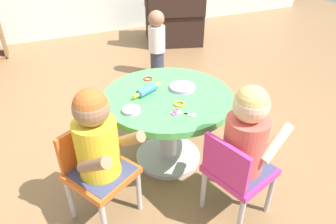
% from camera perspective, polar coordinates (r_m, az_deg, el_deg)
% --- Properties ---
extents(ground_plane, '(10.00, 10.00, 0.00)m').
position_cam_1_polar(ground_plane, '(2.13, 0.00, -8.57)').
color(ground_plane, olive).
extents(craft_table, '(0.80, 0.80, 0.50)m').
position_cam_1_polar(craft_table, '(1.91, 0.00, -0.24)').
color(craft_table, silver).
rests_on(craft_table, ground).
extents(child_chair_left, '(0.41, 0.41, 0.54)m').
position_cam_1_polar(child_chair_left, '(1.64, -13.30, -10.59)').
color(child_chair_left, '#B7B7BC').
rests_on(child_chair_left, ground).
extents(seated_child_left, '(0.40, 0.43, 0.51)m').
position_cam_1_polar(seated_child_left, '(1.47, -13.35, -4.81)').
color(seated_child_left, '#3F4772').
rests_on(seated_child_left, ground).
extents(child_chair_right, '(0.37, 0.37, 0.54)m').
position_cam_1_polar(child_chair_right, '(1.62, 12.70, -11.01)').
color(child_chair_right, '#B7B7BC').
rests_on(child_chair_right, ground).
extents(seated_child_right, '(0.41, 0.35, 0.51)m').
position_cam_1_polar(seated_child_right, '(1.51, 14.66, -4.01)').
color(seated_child_right, '#3F4772').
rests_on(seated_child_right, ground).
extents(armchair_dark, '(0.89, 0.90, 0.85)m').
position_cam_1_polar(armchair_dark, '(4.16, 1.08, 17.30)').
color(armchair_dark, black).
rests_on(armchair_dark, ground).
extents(toddler_standing, '(0.17, 0.17, 0.67)m').
position_cam_1_polar(toddler_standing, '(3.14, -2.14, 13.13)').
color(toddler_standing, '#33384C').
rests_on(toddler_standing, ground).
extents(rolling_pin, '(0.22, 0.12, 0.05)m').
position_cam_1_polar(rolling_pin, '(1.84, -4.03, 4.14)').
color(rolling_pin, '#3F72CC').
rests_on(rolling_pin, craft_table).
extents(craft_scissors, '(0.13, 0.13, 0.01)m').
position_cam_1_polar(craft_scissors, '(1.66, 2.25, -0.16)').
color(craft_scissors, silver).
rests_on(craft_scissors, craft_table).
extents(playdough_blob_0, '(0.16, 0.16, 0.02)m').
position_cam_1_polar(playdough_blob_0, '(1.90, 2.73, 4.67)').
color(playdough_blob_0, '#CC99E5').
rests_on(playdough_blob_0, craft_table).
extents(playdough_blob_1, '(0.10, 0.10, 0.02)m').
position_cam_1_polar(playdough_blob_1, '(1.68, -6.94, 0.32)').
color(playdough_blob_1, '#CC99E5').
rests_on(playdough_blob_1, craft_table).
extents(cookie_cutter_0, '(0.06, 0.06, 0.01)m').
position_cam_1_polar(cookie_cutter_0, '(2.03, -3.80, 6.31)').
color(cookie_cutter_0, red).
rests_on(cookie_cutter_0, craft_table).
extents(cookie_cutter_1, '(0.06, 0.06, 0.01)m').
position_cam_1_polar(cookie_cutter_1, '(1.74, 2.13, 1.53)').
color(cookie_cutter_1, orange).
rests_on(cookie_cutter_1, craft_table).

